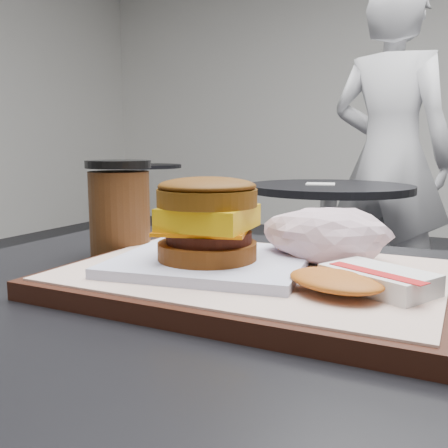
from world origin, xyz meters
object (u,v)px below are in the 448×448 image
Objects in this scene: hash_brown at (359,280)px; crumpled_wrapper at (326,235)px; breakfast_sandwich at (209,230)px; coffee_cup at (120,210)px; serving_tray at (254,278)px; neighbor_table at (328,231)px; patron at (389,159)px.

hash_brown is 0.11m from crumpled_wrapper.
coffee_cup is (-0.17, 0.07, 0.00)m from breakfast_sandwich.
hash_brown reaches higher than serving_tray.
serving_tray is 1.68m from neighbor_table.
patron is at bearing 89.21° from coffee_cup.
neighbor_table is (-0.46, 1.67, -0.25)m from hash_brown.
hash_brown is 2.23m from patron.
neighbor_table is at bearing 100.37° from breakfast_sandwich.
hash_brown is at bearing -15.80° from coffee_cup.
serving_tray is at bearing -15.01° from coffee_cup.
crumpled_wrapper is at bearing -75.66° from neighbor_table.
crumpled_wrapper is 1.06× the size of coffee_cup.
coffee_cup is at bearing 164.20° from hash_brown.
serving_tray reaches higher than neighbor_table.
coffee_cup reaches higher than breakfast_sandwich.
serving_tray is 2.87× the size of crumpled_wrapper.
patron is (0.16, 0.55, 0.30)m from neighbor_table.
breakfast_sandwich is 0.16m from hash_brown.
neighbor_table is at bearing 94.83° from coffee_cup.
hash_brown is 0.34m from coffee_cup.
neighbor_table is (-0.13, 1.58, -0.28)m from coffee_cup.
breakfast_sandwich is 0.18m from coffee_cup.
patron reaches higher than breakfast_sandwich.
hash_brown is 1.01× the size of crumpled_wrapper.
coffee_cup is (-0.32, 0.09, 0.03)m from hash_brown.
breakfast_sandwich reaches higher than neighbor_table.
neighbor_table is (-0.34, 1.63, -0.23)m from serving_tray.
patron is at bearing 93.63° from breakfast_sandwich.
breakfast_sandwich is 0.28× the size of neighbor_table.
patron is at bearing 94.78° from serving_tray.
patron reaches higher than crumpled_wrapper.
neighbor_table is at bearing 101.91° from serving_tray.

